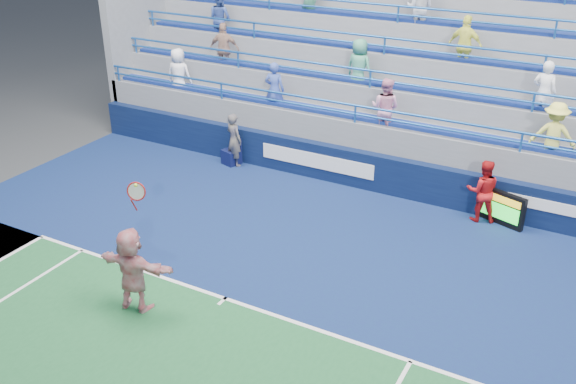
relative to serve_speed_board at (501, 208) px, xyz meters
The scene contains 8 objects.
ground 7.58m from the serve_speed_board, 125.05° to the right, with size 120.00×120.00×0.00m, color #333538.
sponsor_wall 4.35m from the serve_speed_board, behind, with size 18.00×0.32×1.10m.
bleacher_stand 6.06m from the serve_speed_board, 136.79° to the left, with size 18.00×5.60×6.13m.
serve_speed_board is the anchor object (origin of this frame).
judge_chair 8.18m from the serve_speed_board, behind, with size 0.60×0.61×0.85m.
tennis_player 9.34m from the serve_speed_board, 128.40° to the right, with size 1.76×0.72×2.96m.
line_judge 8.05m from the serve_speed_board, behind, with size 0.61×0.40×1.68m, color #16183D.
ball_girl 0.63m from the serve_speed_board, behind, with size 0.82×0.64×1.68m, color red.
Camera 1 is at (6.55, -9.19, 7.99)m, focal length 40.00 mm.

